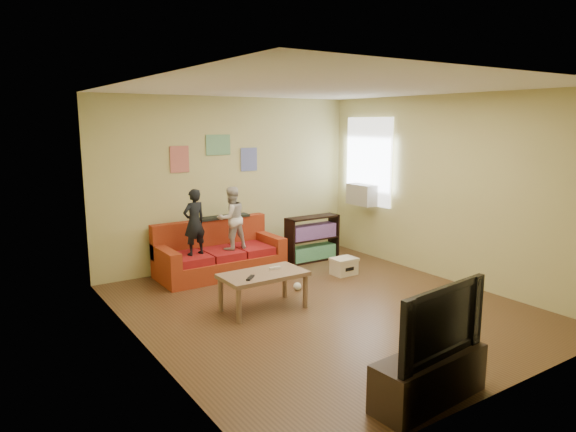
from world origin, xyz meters
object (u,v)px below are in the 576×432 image
sofa (219,256)px  child_a (194,222)px  coffee_table (263,278)px  child_b (231,218)px  file_box (344,266)px  television (432,319)px  bookshelf (312,241)px  tv_stand (429,378)px

sofa → child_a: 0.77m
coffee_table → child_b: bearing=76.6°
coffee_table → sofa: bearing=82.6°
child_b → coffee_table: size_ratio=0.91×
sofa → file_box: size_ratio=5.04×
coffee_table → television: bearing=-88.9°
child_b → coffee_table: child_b is taller
child_b → sofa: bearing=-52.2°
child_a → child_b: child_a is taller
bookshelf → child_b: bearing=178.7°
tv_stand → bookshelf: bearing=62.2°
child_b → file_box: child_b is taller
sofa → coffee_table: (-0.22, -1.71, 0.12)m
sofa → child_b: bearing=-48.1°
coffee_table → tv_stand: 2.61m
television → bookshelf: bearing=60.1°
file_box → television: size_ratio=0.35×
tv_stand → television: television is taller
child_a → television: bearing=84.0°
coffee_table → tv_stand: (0.05, -2.60, -0.20)m
file_box → bookshelf: bearing=85.5°
child_b → television: 4.17m
sofa → bookshelf: size_ratio=2.01×
file_box → television: (-1.74, -3.19, 0.59)m
child_b → file_box: (1.42, -0.96, -0.74)m
coffee_table → television: (0.05, -2.60, 0.32)m
child_b → bookshelf: size_ratio=1.01×
coffee_table → file_box: size_ratio=2.79×
file_box → tv_stand: 3.64m
child_b → file_box: size_ratio=2.54×
television → file_box: bearing=55.3°
child_b → tv_stand: bearing=81.5°
tv_stand → coffee_table: bearing=87.1°
bookshelf → tv_stand: bearing=-113.8°
child_b → bookshelf: 1.59m
bookshelf → file_box: size_ratio=2.51×
coffee_table → bookshelf: 2.40m
bookshelf → file_box: bookshelf is taller
sofa → tv_stand: bearing=-92.3°
bookshelf → file_box: 0.95m
child_a → file_box: child_a is taller
sofa → television: bearing=-92.3°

